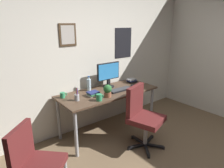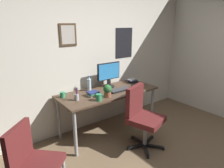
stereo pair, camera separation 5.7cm
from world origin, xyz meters
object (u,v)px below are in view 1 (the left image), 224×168
(water_bottle, at_px, (89,85))
(computer_mouse, at_px, (133,86))
(coffee_mug_far, at_px, (63,95))
(pen_cup, at_px, (77,97))
(coffee_mug_near, at_px, (99,97))
(side_chair, at_px, (34,161))
(book_stack_right, at_px, (93,94))
(potted_plant, at_px, (108,90))
(monitor, at_px, (108,74))
(keyboard, at_px, (120,90))
(book_stack_left, at_px, (132,81))
(office_chair, at_px, (142,114))

(water_bottle, bearing_deg, computer_mouse, -22.73)
(water_bottle, xyz_separation_m, coffee_mug_far, (-0.49, -0.04, -0.06))
(coffee_mug_far, bearing_deg, pen_cup, -63.60)
(water_bottle, xyz_separation_m, coffee_mug_near, (-0.12, -0.48, -0.06))
(side_chair, distance_m, coffee_mug_far, 1.18)
(side_chair, relative_size, book_stack_right, 4.95)
(book_stack_right, bearing_deg, potted_plant, -50.41)
(monitor, xyz_separation_m, keyboard, (0.04, -0.28, -0.23))
(book_stack_left, bearing_deg, side_chair, -158.64)
(side_chair, bearing_deg, potted_plant, 20.94)
(side_chair, relative_size, coffee_mug_far, 7.87)
(book_stack_left, bearing_deg, potted_plant, -158.00)
(coffee_mug_far, bearing_deg, monitor, 0.36)
(keyboard, bearing_deg, monitor, 98.40)
(keyboard, relative_size, coffee_mug_far, 3.87)
(coffee_mug_near, xyz_separation_m, book_stack_right, (0.04, 0.23, -0.02))
(potted_plant, height_order, book_stack_left, potted_plant)
(keyboard, height_order, potted_plant, potted_plant)
(side_chair, bearing_deg, coffee_mug_near, 22.03)
(keyboard, height_order, book_stack_left, book_stack_left)
(coffee_mug_near, relative_size, potted_plant, 0.63)
(keyboard, distance_m, potted_plant, 0.38)
(potted_plant, bearing_deg, coffee_mug_near, -165.65)
(monitor, xyz_separation_m, book_stack_right, (-0.46, -0.21, -0.21))
(potted_plant, bearing_deg, book_stack_right, 129.59)
(keyboard, distance_m, pen_cup, 0.80)
(coffee_mug_near, relative_size, pen_cup, 0.61)
(coffee_mug_far, bearing_deg, computer_mouse, -12.33)
(pen_cup, bearing_deg, potted_plant, -19.04)
(coffee_mug_far, bearing_deg, book_stack_left, -2.17)
(office_chair, distance_m, computer_mouse, 0.71)
(book_stack_right, bearing_deg, water_bottle, 72.61)
(pen_cup, bearing_deg, computer_mouse, -1.66)
(office_chair, bearing_deg, pen_cup, 141.30)
(coffee_mug_far, distance_m, book_stack_left, 1.39)
(monitor, bearing_deg, coffee_mug_far, -179.64)
(water_bottle, bearing_deg, coffee_mug_far, -175.50)
(office_chair, height_order, book_stack_right, office_chair)
(monitor, bearing_deg, coffee_mug_near, -138.72)
(coffee_mug_far, distance_m, potted_plant, 0.69)
(coffee_mug_far, relative_size, potted_plant, 0.57)
(side_chair, relative_size, computer_mouse, 7.95)
(office_chair, distance_m, coffee_mug_near, 0.69)
(water_bottle, xyz_separation_m, potted_plant, (0.07, -0.43, -0.00))
(monitor, xyz_separation_m, computer_mouse, (0.34, -0.27, -0.22))
(office_chair, height_order, pen_cup, office_chair)
(computer_mouse, relative_size, potted_plant, 0.56)
(monitor, relative_size, water_bottle, 1.82)
(potted_plant, bearing_deg, coffee_mug_far, 145.40)
(keyboard, xyz_separation_m, water_bottle, (-0.43, 0.32, 0.09))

